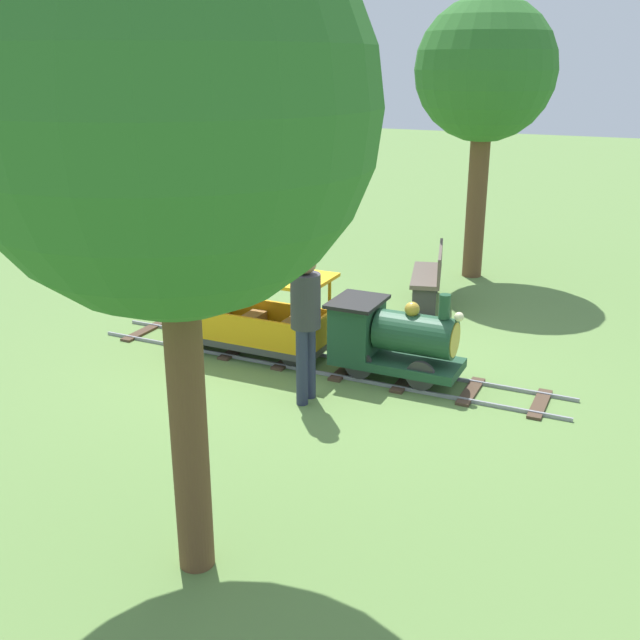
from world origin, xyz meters
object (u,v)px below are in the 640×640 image
at_px(locomotive, 390,337).
at_px(park_bench, 430,276).
at_px(oak_tree_near, 485,73).
at_px(passenger_car, 249,319).
at_px(conductor_person, 306,312).
at_px(oak_tree_far, 168,109).

distance_m(locomotive, park_bench, 2.77).
height_order(locomotive, oak_tree_near, oak_tree_near).
xyz_separation_m(locomotive, passenger_car, (0.00, -1.76, -0.06)).
height_order(conductor_person, park_bench, conductor_person).
relative_size(locomotive, oak_tree_near, 0.34).
bearing_deg(passenger_car, oak_tree_far, 25.02).
relative_size(locomotive, park_bench, 1.06).
xyz_separation_m(conductor_person, oak_tree_near, (-5.38, 0.34, 2.18)).
height_order(passenger_car, park_bench, passenger_car).
bearing_deg(oak_tree_near, park_bench, -5.88).
relative_size(locomotive, conductor_person, 0.89).
bearing_deg(passenger_car, conductor_person, 52.84).
xyz_separation_m(oak_tree_near, oak_tree_far, (8.06, 0.14, -0.08)).
bearing_deg(locomotive, oak_tree_far, -1.36).
xyz_separation_m(conductor_person, park_bench, (-3.64, 0.17, -0.54)).
bearing_deg(oak_tree_near, oak_tree_far, 0.96).
distance_m(locomotive, oak_tree_far, 4.41).
distance_m(conductor_person, oak_tree_near, 5.81).
height_order(conductor_person, oak_tree_far, oak_tree_far).
xyz_separation_m(locomotive, oak_tree_near, (-4.47, -0.22, 2.65)).
bearing_deg(oak_tree_far, conductor_person, -169.86).
bearing_deg(park_bench, conductor_person, -2.62).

